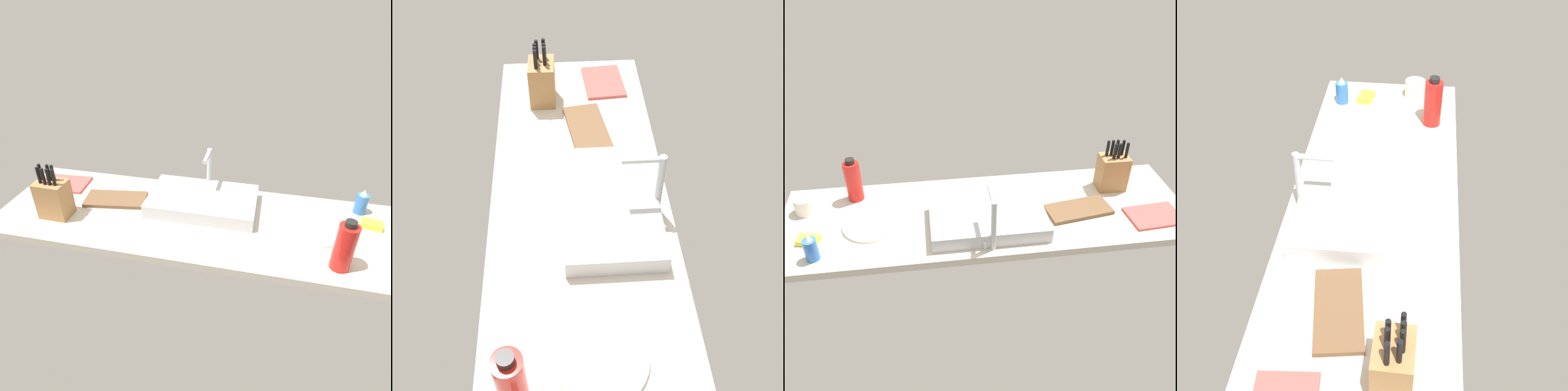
% 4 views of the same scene
% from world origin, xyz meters
% --- Properties ---
extents(countertop_slab, '(1.85, 0.60, 0.04)m').
position_xyz_m(countertop_slab, '(0.00, 0.00, 0.02)').
color(countertop_slab, beige).
rests_on(countertop_slab, ground).
extents(sink_basin, '(0.50, 0.31, 0.06)m').
position_xyz_m(sink_basin, '(0.01, 0.09, 0.07)').
color(sink_basin, '#B7BABF').
rests_on(sink_basin, countertop_slab).
extents(faucet, '(0.06, 0.14, 0.23)m').
position_xyz_m(faucet, '(0.01, 0.23, 0.17)').
color(faucet, '#B7BABF').
rests_on(faucet, countertop_slab).
extents(knife_block, '(0.14, 0.11, 0.25)m').
position_xyz_m(knife_block, '(-0.63, -0.12, 0.13)').
color(knife_block, '#9E7042').
rests_on(knife_block, countertop_slab).
extents(cutting_board, '(0.31, 0.18, 0.02)m').
position_xyz_m(cutting_board, '(-0.42, 0.05, 0.04)').
color(cutting_board, brown).
rests_on(cutting_board, countertop_slab).
extents(soap_bottle, '(0.06, 0.06, 0.12)m').
position_xyz_m(soap_bottle, '(0.73, 0.21, 0.09)').
color(soap_bottle, blue).
rests_on(soap_bottle, countertop_slab).
extents(water_bottle, '(0.08, 0.08, 0.22)m').
position_xyz_m(water_bottle, '(0.60, -0.19, 0.14)').
color(water_bottle, red).
rests_on(water_bottle, countertop_slab).
extents(dinner_plate, '(0.25, 0.25, 0.01)m').
position_xyz_m(dinner_plate, '(0.52, 0.02, 0.04)').
color(dinner_plate, white).
rests_on(dinner_plate, countertop_slab).
extents(dish_towel, '(0.25, 0.18, 0.01)m').
position_xyz_m(dish_towel, '(-0.74, 0.14, 0.04)').
color(dish_towel, '#CC4C47').
rests_on(dish_towel, countertop_slab).
extents(coffee_mug, '(0.09, 0.09, 0.08)m').
position_xyz_m(coffee_mug, '(0.82, -0.11, 0.07)').
color(coffee_mug, silver).
rests_on(coffee_mug, countertop_slab).
extents(dish_sponge, '(0.10, 0.08, 0.02)m').
position_xyz_m(dish_sponge, '(0.77, 0.11, 0.05)').
color(dish_sponge, yellow).
rests_on(dish_sponge, countertop_slab).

